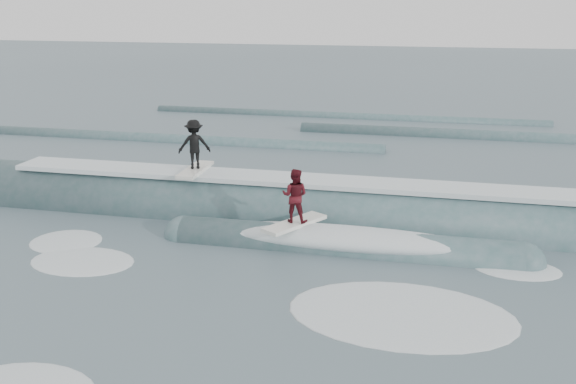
# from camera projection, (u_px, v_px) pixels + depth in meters

# --- Properties ---
(ground) EXTENTS (160.00, 160.00, 0.00)m
(ground) POSITION_uv_depth(u_px,v_px,m) (252.00, 282.00, 14.98)
(ground) COLOR #40525D
(ground) RESTS_ON ground
(breaking_wave) EXTENTS (23.13, 3.97, 2.37)m
(breaking_wave) POSITION_uv_depth(u_px,v_px,m) (301.00, 220.00, 19.04)
(breaking_wave) COLOR #365A5B
(breaking_wave) RESTS_ON ground
(surfer_black) EXTENTS (1.12, 2.01, 1.60)m
(surfer_black) POSITION_uv_depth(u_px,v_px,m) (194.00, 147.00, 19.49)
(surfer_black) COLOR silver
(surfer_black) RESTS_ON ground
(surfer_red) EXTENTS (1.49, 2.00, 1.55)m
(surfer_red) POSITION_uv_depth(u_px,v_px,m) (295.00, 200.00, 16.87)
(surfer_red) COLOR white
(surfer_red) RESTS_ON ground
(whitewater) EXTENTS (13.97, 9.13, 0.10)m
(whitewater) POSITION_uv_depth(u_px,v_px,m) (258.00, 303.00, 13.93)
(whitewater) COLOR white
(whitewater) RESTS_ON ground
(far_swells) EXTENTS (39.48, 8.65, 0.80)m
(far_swells) POSITION_uv_depth(u_px,v_px,m) (359.00, 134.00, 31.36)
(far_swells) COLOR #365A5B
(far_swells) RESTS_ON ground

